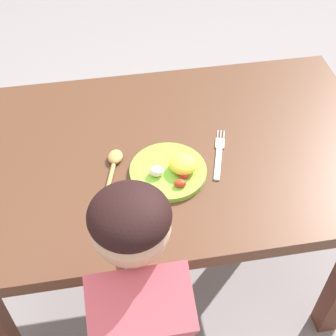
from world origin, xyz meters
name	(u,v)px	position (x,y,z in m)	size (l,w,h in m)	color
ground_plane	(166,276)	(0.00, 0.00, 0.00)	(8.00, 8.00, 0.00)	gray
dining_table	(165,174)	(0.00, 0.00, 0.62)	(1.31, 0.78, 0.73)	#563321
plate	(172,170)	(0.00, -0.10, 0.75)	(0.22, 0.22, 0.06)	#88CF3D
fork	(219,155)	(0.15, -0.05, 0.74)	(0.08, 0.20, 0.01)	silver
spoon	(113,165)	(-0.16, -0.05, 0.74)	(0.08, 0.20, 0.02)	tan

